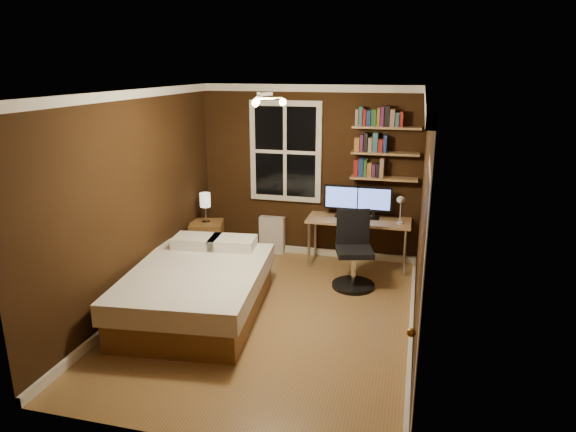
% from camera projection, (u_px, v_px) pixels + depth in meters
% --- Properties ---
extents(floor, '(4.20, 4.20, 0.00)m').
position_uv_depth(floor, '(270.00, 316.00, 5.87)').
color(floor, brown).
rests_on(floor, ground).
extents(wall_back, '(3.20, 0.04, 2.50)m').
position_uv_depth(wall_back, '(309.00, 173.00, 7.47)').
color(wall_back, black).
rests_on(wall_back, ground).
extents(wall_left, '(0.04, 4.20, 2.50)m').
position_uv_depth(wall_left, '(135.00, 201.00, 5.89)').
color(wall_left, black).
rests_on(wall_left, ground).
extents(wall_right, '(0.04, 4.20, 2.50)m').
position_uv_depth(wall_right, '(422.00, 221.00, 5.13)').
color(wall_right, black).
rests_on(wall_right, ground).
extents(ceiling, '(3.20, 4.20, 0.02)m').
position_uv_depth(ceiling, '(268.00, 91.00, 5.16)').
color(ceiling, white).
rests_on(ceiling, wall_back).
extents(window, '(1.06, 0.06, 1.46)m').
position_uv_depth(window, '(286.00, 152.00, 7.43)').
color(window, white).
rests_on(window, wall_back).
extents(door, '(0.03, 0.82, 2.05)m').
position_uv_depth(door, '(418.00, 310.00, 3.76)').
color(door, black).
rests_on(door, ground).
extents(door_knob, '(0.06, 0.06, 0.06)m').
position_uv_depth(door_knob, '(411.00, 333.00, 3.50)').
color(door_knob, '#B67C35').
rests_on(door_knob, door).
extents(ceiling_fixture, '(0.44, 0.44, 0.18)m').
position_uv_depth(ceiling_fixture, '(265.00, 102.00, 5.10)').
color(ceiling_fixture, beige).
rests_on(ceiling_fixture, ceiling).
extents(bookshelf_lower, '(0.92, 0.22, 0.03)m').
position_uv_depth(bookshelf_lower, '(384.00, 178.00, 7.10)').
color(bookshelf_lower, '#9C794B').
rests_on(bookshelf_lower, wall_back).
extents(books_row_lower, '(0.42, 0.16, 0.23)m').
position_uv_depth(books_row_lower, '(384.00, 169.00, 7.06)').
color(books_row_lower, maroon).
rests_on(books_row_lower, bookshelf_lower).
extents(bookshelf_middle, '(0.92, 0.22, 0.03)m').
position_uv_depth(bookshelf_middle, '(385.00, 153.00, 7.00)').
color(bookshelf_middle, '#9C794B').
rests_on(bookshelf_middle, wall_back).
extents(books_row_middle, '(0.42, 0.16, 0.23)m').
position_uv_depth(books_row_middle, '(386.00, 144.00, 6.96)').
color(books_row_middle, navy).
rests_on(books_row_middle, bookshelf_middle).
extents(bookshelf_upper, '(0.92, 0.22, 0.03)m').
position_uv_depth(bookshelf_upper, '(387.00, 127.00, 6.90)').
color(bookshelf_upper, '#9C794B').
rests_on(bookshelf_upper, wall_back).
extents(books_row_upper, '(0.66, 0.16, 0.23)m').
position_uv_depth(books_row_upper, '(387.00, 118.00, 6.86)').
color(books_row_upper, '#285A26').
rests_on(books_row_upper, bookshelf_upper).
extents(bed, '(1.64, 2.14, 0.68)m').
position_uv_depth(bed, '(198.00, 290.00, 5.86)').
color(bed, brown).
rests_on(bed, ground).
extents(nightstand, '(0.57, 0.57, 0.58)m').
position_uv_depth(nightstand, '(207.00, 241.00, 7.47)').
color(nightstand, brown).
rests_on(nightstand, ground).
extents(bedside_lamp, '(0.15, 0.15, 0.43)m').
position_uv_depth(bedside_lamp, '(205.00, 208.00, 7.33)').
color(bedside_lamp, silver).
rests_on(bedside_lamp, nightstand).
extents(radiator, '(0.38, 0.13, 0.57)m').
position_uv_depth(radiator, '(272.00, 235.00, 7.77)').
color(radiator, silver).
rests_on(radiator, ground).
extents(desk, '(1.44, 0.54, 0.68)m').
position_uv_depth(desk, '(359.00, 224.00, 7.19)').
color(desk, '#9C794B').
rests_on(desk, ground).
extents(monitor_left, '(0.50, 0.12, 0.46)m').
position_uv_depth(monitor_left, '(341.00, 201.00, 7.24)').
color(monitor_left, black).
rests_on(monitor_left, desk).
extents(monitor_right, '(0.50, 0.12, 0.46)m').
position_uv_depth(monitor_right, '(374.00, 203.00, 7.13)').
color(monitor_right, black).
rests_on(monitor_right, desk).
extents(desk_lamp, '(0.14, 0.32, 0.44)m').
position_uv_depth(desk_lamp, '(400.00, 209.00, 6.86)').
color(desk_lamp, silver).
rests_on(desk_lamp, desk).
extents(office_chair, '(0.55, 0.55, 0.99)m').
position_uv_depth(office_chair, '(354.00, 258.00, 6.57)').
color(office_chair, black).
rests_on(office_chair, ground).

